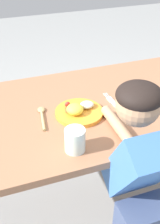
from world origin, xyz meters
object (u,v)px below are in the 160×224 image
(fork, at_px, (115,105))
(drinking_cup, at_px, (75,140))
(plate, at_px, (79,111))
(spoon, at_px, (42,115))
(person, at_px, (140,195))

(fork, bearing_deg, drinking_cup, 127.78)
(plate, height_order, spoon, plate)
(fork, relative_size, spoon, 1.21)
(fork, distance_m, spoon, 0.35)
(plate, height_order, person, person)
(plate, relative_size, person, 0.22)
(drinking_cup, distance_m, person, 0.34)
(fork, bearing_deg, spoon, 83.61)
(fork, distance_m, person, 0.44)
(drinking_cup, height_order, person, person)
(plate, distance_m, spoon, 0.17)
(plate, xyz_separation_m, drinking_cup, (-0.09, -0.22, 0.03))
(plate, height_order, drinking_cup, drinking_cup)
(fork, height_order, spoon, spoon)
(person, bearing_deg, spoon, 122.70)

